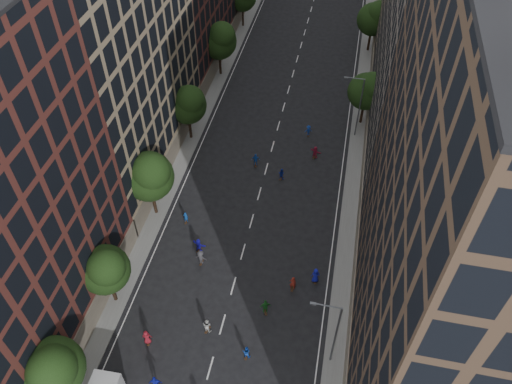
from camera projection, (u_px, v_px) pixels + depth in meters
ground at (272, 149)px, 66.43m from camera, size 240.00×240.00×0.00m
sidewalk_left at (201, 105)px, 73.18m from camera, size 4.00×105.00×0.15m
sidewalk_right at (366, 125)px, 69.79m from camera, size 4.00×105.00×0.15m
bldg_left_b at (93, 35)px, 53.50m from camera, size 14.00×26.00×34.00m
bldg_right_a at (486, 223)px, 33.79m from camera, size 14.00×30.00×36.00m
bldg_right_b at (452, 34)px, 54.61m from camera, size 14.00×28.00×33.00m
tree_left_0 at (52, 369)px, 39.09m from camera, size 5.20×5.20×8.83m
tree_left_1 at (105, 269)px, 46.20m from camera, size 4.80×4.80×8.21m
tree_left_2 at (149, 175)px, 53.77m from camera, size 5.60×5.60×9.45m
tree_left_3 at (188, 103)px, 63.71m from camera, size 5.00×5.00×8.58m
tree_left_4 at (220, 40)px, 74.40m from camera, size 5.40×5.40×9.08m
tree_right_a at (368, 90)px, 66.12m from camera, size 5.00×5.00×8.39m
tree_right_b at (375, 18)px, 79.50m from camera, size 5.20×5.20×8.83m
streetlamp_near at (334, 332)px, 42.19m from camera, size 2.64×0.22×9.06m
streetlamp_far at (358, 104)px, 64.66m from camera, size 2.64×0.22×9.06m
skater_2 at (246, 352)px, 45.57m from camera, size 0.82×0.66×1.57m
skater_4 at (156, 383)px, 43.37m from camera, size 1.22×0.71×1.95m
skater_6 at (147, 337)px, 46.46m from camera, size 1.02×0.83×1.81m
skater_7 at (293, 283)px, 50.56m from camera, size 0.69×0.46×1.87m
skater_8 at (207, 326)px, 47.34m from camera, size 0.98×0.85×1.72m
skater_9 at (201, 258)px, 52.81m from camera, size 1.27×0.81×1.87m
skater_10 at (266, 307)px, 48.65m from camera, size 1.23×0.85×1.93m
skater_11 at (199, 245)px, 54.00m from camera, size 1.74×1.00×1.79m
skater_12 at (315, 276)px, 51.20m from camera, size 1.06×0.82×1.91m
skater_13 at (186, 217)px, 56.97m from camera, size 0.56×0.38×1.51m
skater_14 at (281, 174)px, 61.93m from camera, size 0.90×0.79×1.55m
skater_15 at (308, 131)px, 67.86m from camera, size 1.13×0.87×1.54m
skater_16 at (256, 160)px, 63.52m from camera, size 1.13×0.63×1.83m
skater_17 at (315, 152)px, 64.63m from camera, size 1.64×1.12×1.70m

